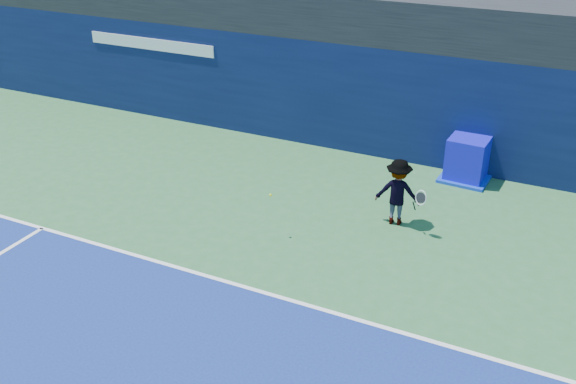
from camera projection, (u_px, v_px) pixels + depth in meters
name	position (u px, v px, depth m)	size (l,w,h in m)	color
baseline	(239.00, 285.00, 12.22)	(24.00, 0.10, 0.01)	white
stadium_band	(390.00, 13.00, 17.44)	(36.00, 3.00, 1.20)	black
back_wall_assembly	(373.00, 98.00, 17.58)	(36.00, 1.03, 3.00)	#0A143A
equipment_cart	(467.00, 160.00, 16.22)	(1.24, 1.24, 1.13)	#120DC3
tennis_player	(398.00, 192.00, 14.06)	(1.26, 0.74, 1.53)	white
tennis_ball	(271.00, 195.00, 13.46)	(0.06, 0.06, 0.06)	#CFD517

